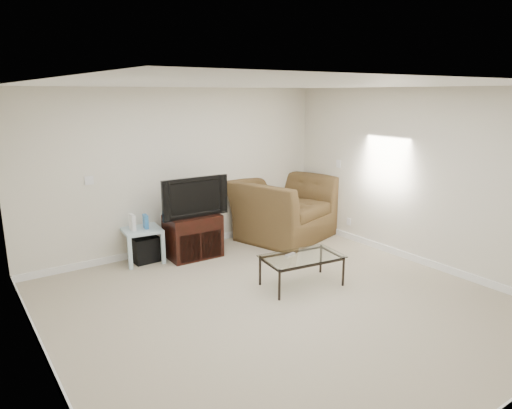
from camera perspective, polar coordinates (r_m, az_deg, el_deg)
floor at (r=5.49m, az=2.99°, el=-12.37°), size 5.00×5.00×0.00m
ceiling at (r=4.93m, az=3.37°, el=14.70°), size 5.00×5.00×0.00m
wall_back at (r=7.16m, az=-9.32°, el=4.21°), size 5.00×0.02×2.50m
wall_left at (r=4.08m, az=-25.74°, el=-4.29°), size 0.02×5.00×2.50m
wall_right at (r=6.87m, az=19.82°, el=3.17°), size 0.02×5.00×2.50m
plate_back at (r=6.67m, az=-20.15°, el=2.84°), size 0.12×0.02×0.12m
plate_right_switch at (r=7.87m, az=10.26°, el=5.03°), size 0.02×0.09×0.13m
plate_right_outlet at (r=7.87m, az=11.51°, el=-2.12°), size 0.02×0.08×0.12m
tv_stand at (r=6.95m, az=-7.89°, el=-3.89°), size 0.79×0.57×0.65m
dvd_player at (r=6.85m, az=-7.80°, el=-2.27°), size 0.47×0.34×0.06m
television at (r=6.76m, az=-7.95°, el=1.05°), size 0.96×0.22×0.59m
side_table at (r=6.91m, az=-14.02°, el=-4.92°), size 0.58×0.58×0.51m
subwoofer at (r=6.96m, az=-13.78°, el=-5.41°), size 0.39×0.39×0.38m
game_console at (r=6.75m, az=-15.19°, el=-2.15°), size 0.06×0.17×0.23m
game_case at (r=6.80m, az=-13.63°, el=-2.08°), size 0.07×0.15×0.20m
recliner at (r=7.77m, az=3.43°, el=0.87°), size 1.80×1.42×1.37m
coffee_table at (r=5.94m, az=5.72°, el=-8.24°), size 1.09×0.71×0.40m
remote at (r=5.89m, az=4.30°, el=-6.24°), size 0.16×0.07×0.02m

